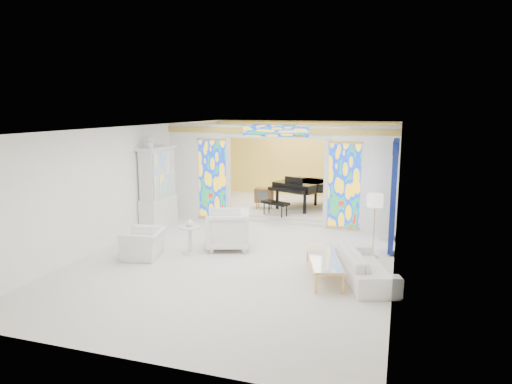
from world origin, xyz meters
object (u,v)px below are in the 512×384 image
(armchair_left, at_px, (144,244))
(tv_console, at_px, (264,195))
(china_cabinet, at_px, (158,188))
(grand_piano, at_px, (308,186))
(sofa, at_px, (365,265))
(coffee_table, at_px, (324,258))
(armchair_right, at_px, (228,230))

(armchair_left, distance_m, tv_console, 5.38)
(china_cabinet, relative_size, grand_piano, 0.95)
(china_cabinet, distance_m, sofa, 6.71)
(armchair_left, distance_m, coffee_table, 4.24)
(grand_piano, bearing_deg, tv_console, -136.57)
(china_cabinet, relative_size, sofa, 1.27)
(coffee_table, distance_m, grand_piano, 5.88)
(armchair_right, height_order, sofa, armchair_right)
(china_cabinet, bearing_deg, sofa, -22.11)
(coffee_table, relative_size, grand_piano, 0.72)
(armchair_right, relative_size, coffee_table, 0.52)
(sofa, relative_size, grand_piano, 0.75)
(sofa, bearing_deg, grand_piano, 2.71)
(armchair_right, xyz_separation_m, grand_piano, (1.15, 4.46, 0.44))
(china_cabinet, height_order, sofa, china_cabinet)
(armchair_left, relative_size, coffee_table, 0.49)
(china_cabinet, distance_m, grand_piano, 4.96)
(coffee_table, height_order, grand_piano, grand_piano)
(armchair_right, distance_m, tv_console, 3.95)
(armchair_right, distance_m, sofa, 3.65)
(sofa, distance_m, tv_console, 6.31)
(china_cabinet, relative_size, armchair_right, 2.55)
(armchair_left, height_order, grand_piano, grand_piano)
(sofa, xyz_separation_m, coffee_table, (-0.85, -0.06, 0.09))
(grand_piano, height_order, tv_console, grand_piano)
(armchair_left, bearing_deg, armchair_right, 114.80)
(armchair_left, bearing_deg, coffee_table, 77.84)
(china_cabinet, relative_size, armchair_left, 2.68)
(china_cabinet, bearing_deg, grand_piano, 38.87)
(china_cabinet, xyz_separation_m, armchair_left, (1.08, -2.59, -0.84))
(china_cabinet, bearing_deg, coffee_table, -25.72)
(tv_console, bearing_deg, armchair_right, -89.56)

